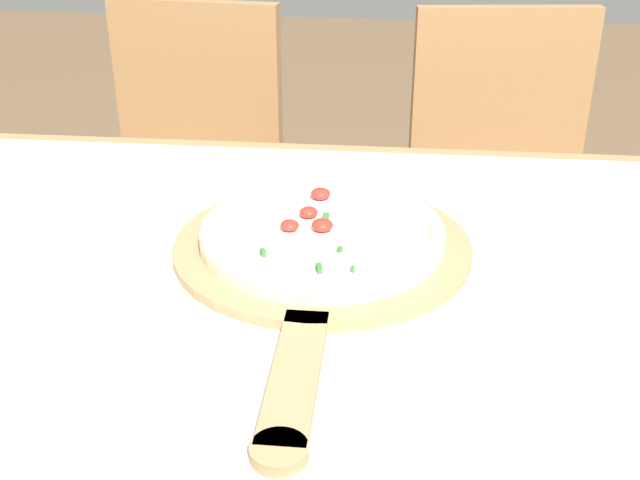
% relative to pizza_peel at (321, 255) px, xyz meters
% --- Properties ---
extents(dining_table, '(1.37, 1.04, 0.73)m').
position_rel_pizza_peel_xyz_m(dining_table, '(-0.05, -0.12, -0.10)').
color(dining_table, '#A87F51').
rests_on(dining_table, ground_plane).
extents(towel_cloth, '(1.29, 0.96, 0.00)m').
position_rel_pizza_peel_xyz_m(towel_cloth, '(-0.05, -0.12, -0.01)').
color(towel_cloth, silver).
rests_on(towel_cloth, dining_table).
extents(pizza_peel, '(0.36, 0.57, 0.01)m').
position_rel_pizza_peel_xyz_m(pizza_peel, '(0.00, 0.00, 0.00)').
color(pizza_peel, tan).
rests_on(pizza_peel, towel_cloth).
extents(pizza, '(0.30, 0.30, 0.03)m').
position_rel_pizza_peel_xyz_m(pizza, '(-0.00, 0.02, 0.02)').
color(pizza, beige).
rests_on(pizza, pizza_peel).
extents(chair_left, '(0.44, 0.44, 0.87)m').
position_rel_pizza_peel_xyz_m(chair_left, '(-0.37, 0.77, -0.24)').
color(chair_left, '#A37547').
rests_on(chair_left, ground_plane).
extents(chair_right, '(0.44, 0.44, 0.87)m').
position_rel_pizza_peel_xyz_m(chair_right, '(0.31, 0.77, -0.24)').
color(chair_right, '#A37547').
rests_on(chair_right, ground_plane).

